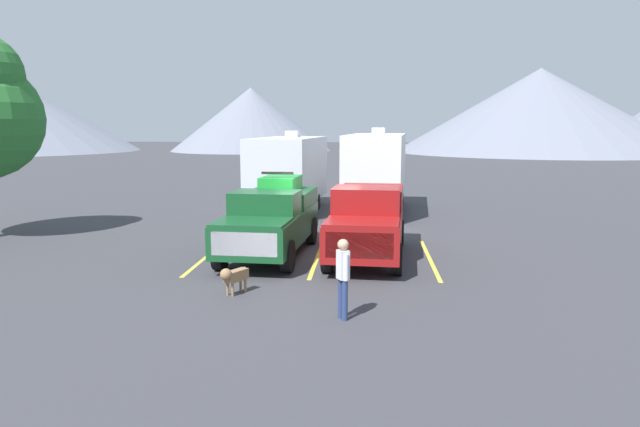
# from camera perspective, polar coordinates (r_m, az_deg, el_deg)

# --- Properties ---
(ground_plane) EXTENTS (240.00, 240.00, 0.00)m
(ground_plane) POSITION_cam_1_polar(r_m,az_deg,el_deg) (18.08, -0.27, -4.28)
(ground_plane) COLOR #38383D
(pickup_truck_a) EXTENTS (2.55, 6.01, 2.52)m
(pickup_truck_a) POSITION_cam_1_polar(r_m,az_deg,el_deg) (18.42, -4.68, -0.38)
(pickup_truck_a) COLOR #144723
(pickup_truck_a) RESTS_ON ground
(pickup_truck_b) EXTENTS (2.51, 5.98, 2.22)m
(pickup_truck_b) POSITION_cam_1_polar(r_m,az_deg,el_deg) (18.07, 4.64, -0.57)
(pickup_truck_b) COLOR maroon
(pickup_truck_b) RESTS_ON ground
(lot_stripe_a) EXTENTS (0.12, 5.50, 0.01)m
(lot_stripe_a) POSITION_cam_1_polar(r_m,az_deg,el_deg) (18.75, -10.71, -3.95)
(lot_stripe_a) COLOR gold
(lot_stripe_a) RESTS_ON ground
(lot_stripe_b) EXTENTS (0.12, 5.50, 0.01)m
(lot_stripe_b) POSITION_cam_1_polar(r_m,az_deg,el_deg) (18.17, -0.24, -4.20)
(lot_stripe_b) COLOR gold
(lot_stripe_b) RESTS_ON ground
(lot_stripe_c) EXTENTS (0.12, 5.50, 0.01)m
(lot_stripe_c) POSITION_cam_1_polar(r_m,az_deg,el_deg) (18.22, 10.54, -4.32)
(lot_stripe_c) COLOR gold
(lot_stripe_c) RESTS_ON ground
(camper_trailer_a) EXTENTS (3.17, 7.89, 3.73)m
(camper_trailer_a) POSITION_cam_1_polar(r_m,az_deg,el_deg) (27.49, -3.06, 4.28)
(camper_trailer_a) COLOR silver
(camper_trailer_a) RESTS_ON ground
(camper_trailer_b) EXTENTS (3.11, 8.65, 3.88)m
(camper_trailer_b) POSITION_cam_1_polar(r_m,az_deg,el_deg) (27.46, 5.46, 4.41)
(camper_trailer_b) COLOR white
(camper_trailer_b) RESTS_ON ground
(person_a) EXTENTS (0.30, 0.34, 1.70)m
(person_a) POSITION_cam_1_polar(r_m,az_deg,el_deg) (12.26, 2.23, -5.80)
(person_a) COLOR navy
(person_a) RESTS_ON ground
(dog) EXTENTS (0.58, 0.85, 0.69)m
(dog) POSITION_cam_1_polar(r_m,az_deg,el_deg) (14.26, -8.39, -5.97)
(dog) COLOR olive
(dog) RESTS_ON ground
(mountain_ridge) EXTENTS (147.32, 44.43, 14.52)m
(mountain_ridge) POSITION_cam_1_polar(r_m,az_deg,el_deg) (89.24, 9.17, 9.93)
(mountain_ridge) COLOR slate
(mountain_ridge) RESTS_ON ground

